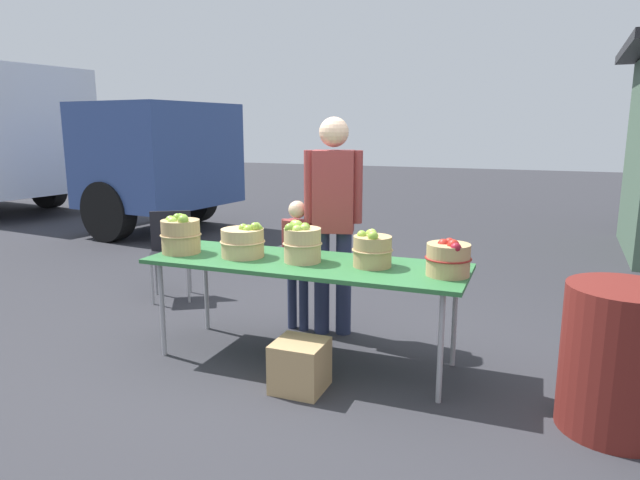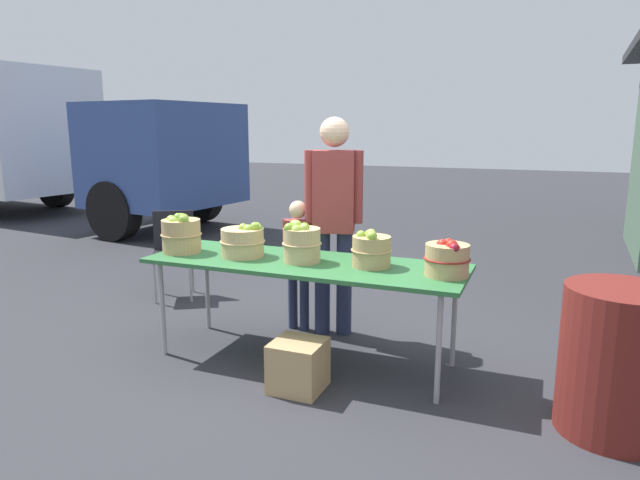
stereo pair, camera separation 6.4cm
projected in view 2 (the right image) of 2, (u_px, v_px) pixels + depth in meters
ground_plane at (305, 360)px, 4.18m from camera, size 40.00×40.00×0.00m
market_table at (304, 267)px, 4.03m from camera, size 2.30×0.76×0.75m
apple_basket_green_0 at (181, 234)px, 4.29m from camera, size 0.31×0.31×0.30m
apple_basket_green_1 at (243, 241)px, 4.16m from camera, size 0.33×0.33×0.26m
apple_basket_green_2 at (301, 243)px, 3.99m from camera, size 0.28×0.28×0.30m
apple_basket_green_3 at (371, 250)px, 3.86m from camera, size 0.28×0.28×0.26m
apple_basket_red_0 at (447, 259)px, 3.62m from camera, size 0.30×0.30×0.25m
vendor_adult at (334, 210)px, 4.51m from camera, size 0.46×0.31×1.77m
child_customer at (298, 255)px, 4.69m from camera, size 0.29×0.16×1.10m
box_truck at (23, 137)px, 10.68m from camera, size 7.90×3.06×2.75m
folding_chair at (173, 247)px, 5.65m from camera, size 0.55×0.55×0.86m
trash_barrel at (618, 361)px, 3.12m from camera, size 0.62×0.62×0.84m
produce_crate at (298, 365)px, 3.68m from camera, size 0.33×0.33×0.33m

